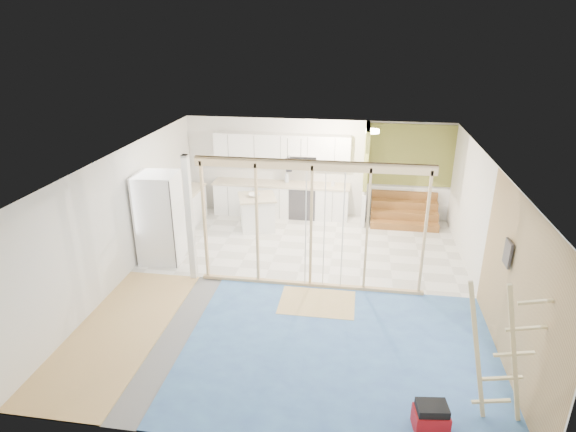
# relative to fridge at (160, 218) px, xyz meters

# --- Properties ---
(room) EXTENTS (7.01, 8.01, 2.61)m
(room) POSITION_rel_fridge_xyz_m (3.03, -0.69, 0.31)
(room) COLOR slate
(room) RESTS_ON ground
(floor_overlays) EXTENTS (7.00, 8.00, 0.03)m
(floor_overlays) POSITION_rel_fridge_xyz_m (3.11, -0.62, -0.98)
(floor_overlays) COLOR silver
(floor_overlays) RESTS_ON room
(stud_frame) EXTENTS (4.66, 0.14, 2.60)m
(stud_frame) POSITION_rel_fridge_xyz_m (2.79, -0.69, 0.60)
(stud_frame) COLOR tan
(stud_frame) RESTS_ON room
(base_cabinets) EXTENTS (4.45, 2.24, 0.93)m
(base_cabinets) POSITION_rel_fridge_xyz_m (1.43, 2.68, -0.52)
(base_cabinets) COLOR white
(base_cabinets) RESTS_ON room
(upper_cabinets) EXTENTS (3.60, 0.41, 0.85)m
(upper_cabinets) POSITION_rel_fridge_xyz_m (2.19, 3.13, 0.83)
(upper_cabinets) COLOR white
(upper_cabinets) RESTS_ON room
(green_partition) EXTENTS (2.25, 1.51, 2.60)m
(green_partition) POSITION_rel_fridge_xyz_m (5.08, 2.97, -0.05)
(green_partition) COLOR olive
(green_partition) RESTS_ON room
(pot_rack) EXTENTS (0.52, 0.52, 0.72)m
(pot_rack) POSITION_rel_fridge_xyz_m (2.73, 1.21, 1.01)
(pot_rack) COLOR black
(pot_rack) RESTS_ON room
(sheathing_panel) EXTENTS (0.02, 4.00, 2.60)m
(sheathing_panel) POSITION_rel_fridge_xyz_m (6.51, -2.69, 0.31)
(sheathing_panel) COLOR tan
(sheathing_panel) RESTS_ON room
(electrical_panel) EXTENTS (0.04, 0.30, 0.40)m
(electrical_panel) POSITION_rel_fridge_xyz_m (6.46, -2.09, 0.66)
(electrical_panel) COLOR #3B3A40
(electrical_panel) RESTS_ON room
(ceiling_light) EXTENTS (0.32, 0.32, 0.08)m
(ceiling_light) POSITION_rel_fridge_xyz_m (4.43, 2.31, 1.55)
(ceiling_light) COLOR #FFEABF
(ceiling_light) RESTS_ON room
(fridge) EXTENTS (0.92, 0.89, 1.98)m
(fridge) POSITION_rel_fridge_xyz_m (0.00, 0.00, 0.00)
(fridge) COLOR white
(fridge) RESTS_ON room
(island) EXTENTS (1.13, 1.13, 0.88)m
(island) POSITION_rel_fridge_xyz_m (1.69, 2.01, -0.55)
(island) COLOR white
(island) RESTS_ON room
(bowl) EXTENTS (0.34, 0.34, 0.07)m
(bowl) POSITION_rel_fridge_xyz_m (1.63, 2.00, -0.08)
(bowl) COLOR white
(bowl) RESTS_ON island
(soap_bottle_a) EXTENTS (0.13, 0.13, 0.32)m
(soap_bottle_a) POSITION_rel_fridge_xyz_m (2.27, 3.11, 0.10)
(soap_bottle_a) COLOR #B2BBC7
(soap_bottle_a) RESTS_ON base_cabinets
(soap_bottle_b) EXTENTS (0.10, 0.10, 0.17)m
(soap_bottle_b) POSITION_rel_fridge_xyz_m (3.52, 2.98, 0.03)
(soap_bottle_b) COLOR silver
(soap_bottle_b) RESTS_ON base_cabinets
(toolbox) EXTENTS (0.47, 0.37, 0.41)m
(toolbox) POSITION_rel_fridge_xyz_m (5.26, -4.09, -0.80)
(toolbox) COLOR maroon
(toolbox) RESTS_ON room
(ladder) EXTENTS (1.08, 0.05, 2.00)m
(ladder) POSITION_rel_fridge_xyz_m (6.05, -3.75, 0.04)
(ladder) COLOR #DCC786
(ladder) RESTS_ON room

